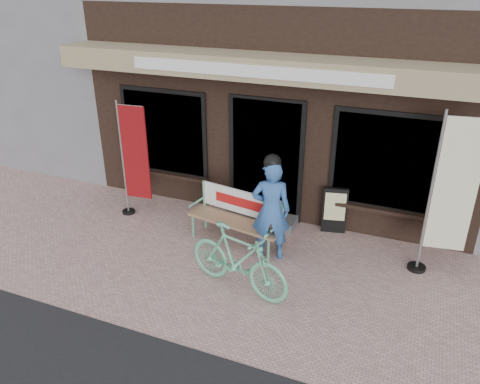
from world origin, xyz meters
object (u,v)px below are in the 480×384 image
at_px(person, 271,209).
at_px(nobori_cream, 450,195).
at_px(bench, 238,214).
at_px(nobori_red, 134,159).
at_px(menu_stand, 335,210).
at_px(bicycle, 238,260).

height_order(person, nobori_cream, nobori_cream).
xyz_separation_m(bench, nobori_red, (-2.05, 0.19, 0.58)).
relative_size(person, menu_stand, 2.09).
bearing_deg(bench, nobori_cream, 15.55).
xyz_separation_m(bench, menu_stand, (1.40, 0.90, -0.10)).
distance_m(bicycle, menu_stand, 2.28).
xyz_separation_m(bicycle, nobori_cream, (2.55, 1.49, 0.78)).
relative_size(bench, nobori_cream, 0.68).
xyz_separation_m(bench, person, (0.64, -0.23, 0.32)).
height_order(bicycle, menu_stand, bicycle).
bearing_deg(nobori_cream, bench, 177.58).
bearing_deg(bench, bicycle, -57.49).
height_order(nobori_red, menu_stand, nobori_red).
xyz_separation_m(person, menu_stand, (0.76, 1.13, -0.42)).
bearing_deg(menu_stand, bicycle, -125.81).
xyz_separation_m(person, bicycle, (-0.14, -0.96, -0.35)).
bearing_deg(nobori_cream, menu_stand, 151.84).
bearing_deg(nobori_red, menu_stand, 5.89).
relative_size(person, nobori_cream, 0.69).
relative_size(bench, menu_stand, 2.04).
distance_m(bicycle, nobori_red, 2.96).
relative_size(bench, nobori_red, 0.79).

